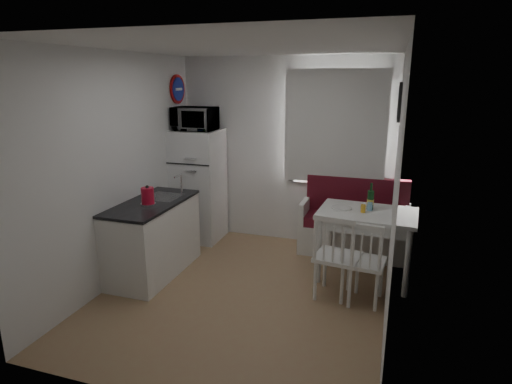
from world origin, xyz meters
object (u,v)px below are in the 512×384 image
Objects in this scene: bench at (354,229)px; chair_left at (337,249)px; dining_table at (367,219)px; wine_bottle at (371,196)px; kitchen_counter at (154,237)px; chair_right at (363,254)px; microwave at (195,119)px; kettle at (148,196)px; fridge at (199,185)px.

bench is 1.40m from chair_left.
bench is at bearing 95.62° from chair_left.
dining_table is 0.27m from wine_bottle.
kitchen_counter is 2.67× the size of chair_right.
microwave reaches higher than kettle.
fridge is (0.02, 1.24, 0.34)m from kitchen_counter.
chair_left is at bearing -92.30° from bench.
fridge is at bearing 90.00° from microwave.
bench reaches higher than dining_table.
chair_right is (0.27, 0.00, -0.03)m from chair_left.
wine_bottle is (2.45, 0.75, 0.52)m from kitchen_counter.
kitchen_counter is 0.83× the size of fridge.
fridge is at bearing 158.74° from chair_right.
fridge reaches higher than chair_left.
chair_left is at bearing -29.35° from microwave.
kitchen_counter is 2.55× the size of chair_left.
kettle is at bearing -145.53° from bench.
bench is 2.64m from microwave.
bench is at bearing 109.23° from wine_bottle.
dining_table is 2.68m from microwave.
microwave is (0.02, 1.19, 1.30)m from kitchen_counter.
wine_bottle is (0.21, -0.61, 0.64)m from bench.
bench is at bearing 31.25° from kitchen_counter.
microwave is at bearing -175.80° from bench.
chair_left is 1.05× the size of chair_right.
microwave is (-2.22, -0.16, 1.42)m from bench.
dining_table is 0.68m from chair_right.
chair_left reaches higher than dining_table.
chair_right is 2.44m from kettle.
chair_left is at bearing -0.56° from kitchen_counter.
kitchen_counter reaches higher than wine_bottle.
dining_table is at bearing 18.40° from kettle.
kitchen_counter reaches higher than bench.
kettle is at bearing -88.72° from microwave.
wine_bottle reaches higher than kettle.
kettle reaches higher than bench.
kitchen_counter is at bearing -90.94° from microwave.
chair_left is at bearing -109.20° from wine_bottle.
wine_bottle is at bearing -70.77° from bench.
wine_bottle is (2.40, 0.89, -0.04)m from kettle.
fridge reaches higher than kitchen_counter.
fridge is 0.96m from microwave.
dining_table is at bearing -12.76° from microwave.
chair_right is at bearing -0.40° from kitchen_counter.
chair_left is (-0.25, -0.67, -0.13)m from dining_table.
dining_table is at bearing -13.89° from fridge.
chair_right is at bearing -27.43° from fridge.
kettle is 2.56m from wine_bottle.
microwave is at bearing 159.67° from chair_right.
dining_table is at bearing 14.92° from kitchen_counter.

